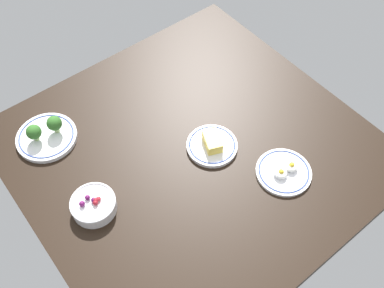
{
  "coord_description": "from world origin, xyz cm",
  "views": [
    {
      "loc": [
        -53.19,
        -67.01,
        125.08
      ],
      "look_at": [
        0.0,
        0.0,
        6.0
      ],
      "focal_mm": 41.17,
      "sensor_mm": 36.0,
      "label": 1
    }
  ],
  "objects_px": {
    "plate_broccoli": "(46,135)",
    "plate_cheese": "(212,145)",
    "plate_eggs": "(284,172)",
    "bowl_berries": "(94,205)"
  },
  "relations": [
    {
      "from": "plate_eggs",
      "to": "plate_broccoli",
      "type": "bearing_deg",
      "value": 131.56
    },
    {
      "from": "plate_broccoli",
      "to": "plate_eggs",
      "type": "distance_m",
      "value": 0.8
    },
    {
      "from": "plate_cheese",
      "to": "plate_eggs",
      "type": "bearing_deg",
      "value": -62.72
    },
    {
      "from": "plate_broccoli",
      "to": "bowl_berries",
      "type": "distance_m",
      "value": 0.33
    },
    {
      "from": "plate_broccoli",
      "to": "plate_cheese",
      "type": "height_order",
      "value": "plate_broccoli"
    },
    {
      "from": "plate_eggs",
      "to": "bowl_berries",
      "type": "bearing_deg",
      "value": 153.72
    },
    {
      "from": "plate_broccoli",
      "to": "plate_eggs",
      "type": "xyz_separation_m",
      "value": [
        0.53,
        -0.6,
        -0.01
      ]
    },
    {
      "from": "plate_broccoli",
      "to": "plate_eggs",
      "type": "bearing_deg",
      "value": -48.44
    },
    {
      "from": "plate_eggs",
      "to": "bowl_berries",
      "type": "distance_m",
      "value": 0.61
    },
    {
      "from": "plate_broccoli",
      "to": "plate_eggs",
      "type": "relative_size",
      "value": 1.14
    }
  ]
}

